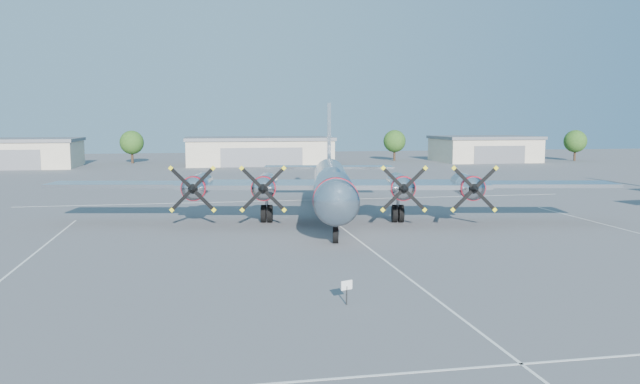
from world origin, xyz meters
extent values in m
plane|color=#57575A|center=(0.00, 0.00, 0.00)|extent=(260.00, 260.00, 0.00)
cube|color=silver|center=(-22.00, -5.00, 0.01)|extent=(0.15, 40.00, 0.01)
cube|color=silver|center=(0.00, -5.00, 0.01)|extent=(0.15, 40.00, 0.01)
cube|color=silver|center=(0.00, -22.00, 0.01)|extent=(60.00, 0.15, 0.01)
cube|color=silver|center=(0.00, 25.00, 0.01)|extent=(60.00, 0.15, 0.01)
cube|color=beige|center=(-45.00, 82.00, 2.40)|extent=(22.00, 14.00, 4.80)
cube|color=slate|center=(-45.00, 82.00, 5.10)|extent=(22.60, 14.60, 0.60)
cube|color=slate|center=(-45.00, 74.95, 1.80)|extent=(12.10, 0.20, 3.60)
cube|color=beige|center=(0.00, 82.00, 2.40)|extent=(28.00, 14.00, 4.80)
cube|color=slate|center=(0.00, 82.00, 5.10)|extent=(28.60, 14.60, 0.60)
cube|color=slate|center=(0.00, 74.95, 1.80)|extent=(15.40, 0.20, 3.60)
cube|color=beige|center=(48.00, 82.00, 2.40)|extent=(20.00, 14.00, 4.80)
cube|color=slate|center=(48.00, 82.00, 5.10)|extent=(20.60, 14.60, 0.60)
cube|color=slate|center=(48.00, 74.95, 1.80)|extent=(11.00, 0.20, 3.60)
cylinder|color=#382619|center=(-25.00, 90.00, 1.40)|extent=(0.50, 0.50, 2.80)
sphere|color=#194313|center=(-25.00, 90.00, 4.24)|extent=(4.80, 4.80, 4.80)
cylinder|color=#382619|center=(30.00, 88.00, 1.40)|extent=(0.50, 0.50, 2.80)
sphere|color=#194313|center=(30.00, 88.00, 4.24)|extent=(4.80, 4.80, 4.80)
cylinder|color=#382619|center=(68.00, 80.00, 1.40)|extent=(0.50, 0.50, 2.80)
sphere|color=#194313|center=(68.00, 80.00, 4.24)|extent=(4.80, 4.80, 4.80)
cylinder|color=black|center=(-4.50, -13.78, 0.45)|extent=(0.07, 0.07, 0.90)
cube|color=white|center=(-4.50, -13.78, 0.95)|extent=(0.59, 0.27, 0.45)
camera|label=1|loc=(-11.09, -41.72, 8.67)|focal=35.00mm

